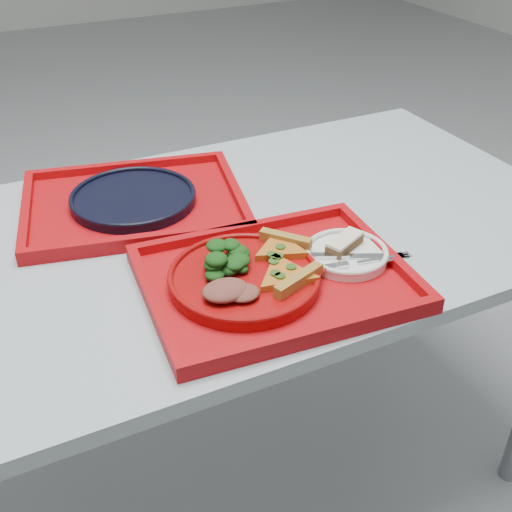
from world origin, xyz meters
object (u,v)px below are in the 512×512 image
at_px(dessert_bar, 345,243).
at_px(navy_plate, 133,199).
at_px(tray_far, 134,205).
at_px(dinner_plate, 244,280).
at_px(tray_main, 275,282).

bearing_deg(dessert_bar, navy_plate, 103.51).
height_order(navy_plate, dessert_bar, dessert_bar).
distance_m(tray_far, dinner_plate, 0.38).
xyz_separation_m(tray_main, navy_plate, (-0.14, 0.38, 0.01)).
height_order(tray_far, dessert_bar, dessert_bar).
distance_m(tray_far, navy_plate, 0.01).
height_order(tray_main, navy_plate, navy_plate).
bearing_deg(navy_plate, tray_main, -69.50).
relative_size(tray_main, navy_plate, 1.73).
bearing_deg(tray_main, dessert_bar, 9.96).
bearing_deg(dessert_bar, dinner_plate, 155.94).
height_order(dinner_plate, dessert_bar, dessert_bar).
bearing_deg(navy_plate, dessert_bar, -51.34).
height_order(tray_far, navy_plate, navy_plate).
distance_m(tray_main, navy_plate, 0.40).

